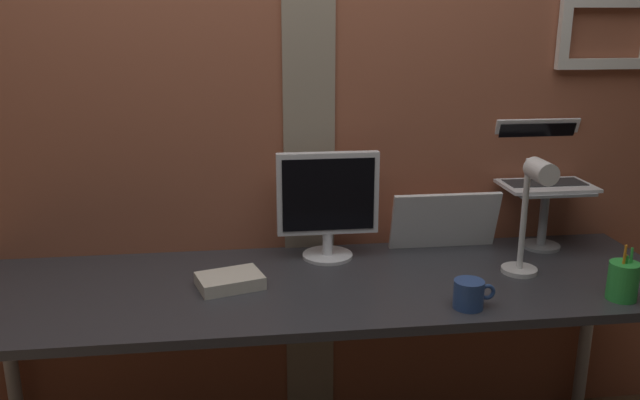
# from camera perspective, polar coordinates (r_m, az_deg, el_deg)

# --- Properties ---
(brick_wall_back) EXTENTS (3.49, 0.15, 2.43)m
(brick_wall_back) POSITION_cam_1_polar(r_m,az_deg,el_deg) (2.38, -3.33, 6.87)
(brick_wall_back) COLOR #9E563D
(brick_wall_back) RESTS_ON ground_plane
(desk) EXTENTS (2.34, 0.69, 0.75)m
(desk) POSITION_cam_1_polar(r_m,az_deg,el_deg) (2.16, 0.33, -8.75)
(desk) COLOR #333338
(desk) RESTS_ON ground_plane
(monitor) EXTENTS (0.36, 0.18, 0.38)m
(monitor) POSITION_cam_1_polar(r_m,az_deg,el_deg) (2.28, 0.69, -0.00)
(monitor) COLOR white
(monitor) RESTS_ON desk
(laptop_stand) EXTENTS (0.28, 0.22, 0.23)m
(laptop_stand) POSITION_cam_1_polar(r_m,az_deg,el_deg) (2.53, 19.07, -0.60)
(laptop_stand) COLOR gray
(laptop_stand) RESTS_ON desk
(laptop) EXTENTS (0.32, 0.29, 0.23)m
(laptop) POSITION_cam_1_polar(r_m,az_deg,el_deg) (2.56, 18.63, 2.96)
(laptop) COLOR white
(laptop) RESTS_ON laptop_stand
(whiteboard_panel) EXTENTS (0.40, 0.08, 0.22)m
(whiteboard_panel) POSITION_cam_1_polar(r_m,az_deg,el_deg) (2.43, 10.88, -1.81)
(whiteboard_panel) COLOR white
(whiteboard_panel) RESTS_ON desk
(desk_lamp) EXTENTS (0.12, 0.20, 0.41)m
(desk_lamp) POSITION_cam_1_polar(r_m,az_deg,el_deg) (2.19, 18.12, -0.39)
(desk_lamp) COLOR white
(desk_lamp) RESTS_ON desk
(pen_cup) EXTENTS (0.09, 0.09, 0.18)m
(pen_cup) POSITION_cam_1_polar(r_m,az_deg,el_deg) (2.20, 25.01, -6.43)
(pen_cup) COLOR green
(pen_cup) RESTS_ON desk
(coffee_mug) EXTENTS (0.13, 0.09, 0.09)m
(coffee_mug) POSITION_cam_1_polar(r_m,az_deg,el_deg) (1.99, 12.95, -8.04)
(coffee_mug) COLOR #2D4C8C
(coffee_mug) RESTS_ON desk
(paper_clutter_stack) EXTENTS (0.23, 0.19, 0.04)m
(paper_clutter_stack) POSITION_cam_1_polar(r_m,az_deg,el_deg) (2.11, -7.90, -7.02)
(paper_clutter_stack) COLOR silver
(paper_clutter_stack) RESTS_ON desk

